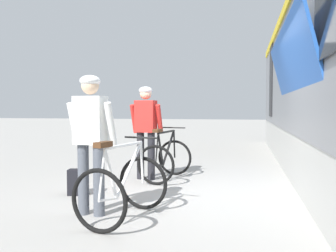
% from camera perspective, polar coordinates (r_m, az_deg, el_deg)
% --- Properties ---
extents(ground_plane, '(80.00, 80.00, 0.00)m').
position_cam_1_polar(ground_plane, '(5.72, 4.61, -10.83)').
color(ground_plane, '#A09E99').
extents(cyclist_near_in_white, '(0.63, 0.35, 1.76)m').
position_cam_1_polar(cyclist_near_in_white, '(4.59, -12.19, -0.92)').
color(cyclist_near_in_white, '#4C515B').
rests_on(cyclist_near_in_white, ground).
extents(cyclist_far_in_red, '(0.64, 0.35, 1.76)m').
position_cam_1_polar(cyclist_far_in_red, '(6.80, -3.55, 0.31)').
color(cyclist_far_in_red, '#232328').
rests_on(cyclist_far_in_red, ground).
extents(bicycle_near_white, '(0.91, 1.19, 0.99)m').
position_cam_1_polar(bicycle_near_white, '(4.40, -7.19, -9.63)').
color(bicycle_near_white, black).
rests_on(bicycle_near_white, ground).
extents(bicycle_far_black, '(0.85, 1.16, 0.99)m').
position_cam_1_polar(bicycle_far_black, '(6.79, -0.37, -5.21)').
color(bicycle_far_black, black).
rests_on(bicycle_far_black, ground).
extents(backpack_on_platform, '(0.31, 0.24, 0.40)m').
position_cam_1_polar(backpack_on_platform, '(5.83, -14.20, -8.64)').
color(backpack_on_platform, black).
rests_on(backpack_on_platform, ground).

